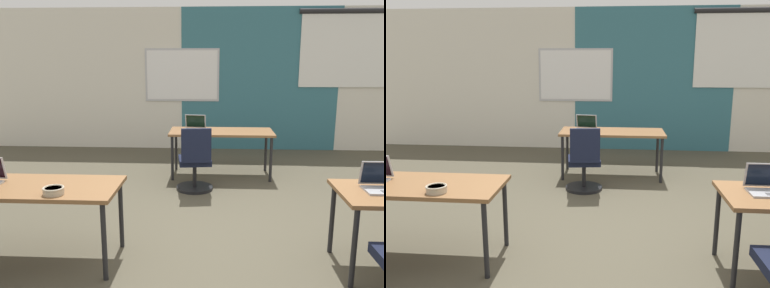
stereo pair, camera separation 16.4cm
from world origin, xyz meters
TOP-DOWN VIEW (x-y plane):
  - ground_plane at (0.00, 0.00)m, footprint 24.00×24.00m
  - back_wall_assembly at (0.04, 4.20)m, footprint 10.00×0.27m
  - desk_near_left at (-1.75, -0.60)m, footprint 1.60×0.70m
  - desk_far_center at (0.00, 2.20)m, footprint 1.60×0.70m
  - laptop_near_right_inner at (1.33, -0.55)m, footprint 0.33×0.28m
  - laptop_far_left at (-0.42, 2.26)m, footprint 0.37×0.33m
  - chair_far_left at (-0.37, 1.43)m, footprint 0.52×0.56m
  - snack_bowl at (-1.44, -0.82)m, footprint 0.18×0.18m

SIDE VIEW (x-z plane):
  - ground_plane at x=0.00m, z-range 0.00..0.00m
  - chair_far_left at x=-0.37m, z-range -0.08..0.84m
  - desk_near_left at x=-1.75m, z-range 0.30..1.02m
  - desk_far_center at x=0.00m, z-range 0.30..1.02m
  - snack_bowl at x=-1.44m, z-range 0.72..0.79m
  - laptop_far_left at x=-0.42m, z-range 0.65..0.89m
  - laptop_near_right_inner at x=1.33m, z-range 0.65..0.89m
  - back_wall_assembly at x=0.04m, z-range 0.01..2.81m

